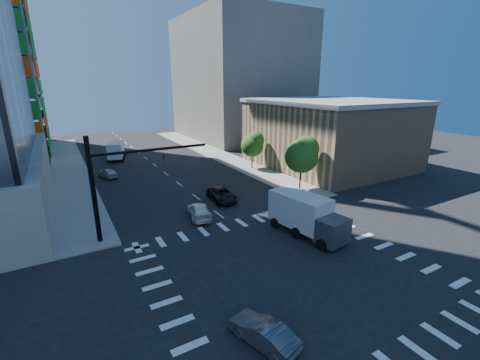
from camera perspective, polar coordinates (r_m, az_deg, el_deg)
ground at (r=24.56m, az=9.07°, el=-15.51°), size 160.00×160.00×0.00m
road_markings at (r=24.55m, az=9.07°, el=-15.50°), size 20.00×20.00×0.01m
sidewalk_ne at (r=62.96m, az=-4.87°, el=4.87°), size 5.00×60.00×0.15m
sidewalk_nw at (r=57.39m, az=-28.09°, el=1.74°), size 5.00×60.00×0.15m
commercial_building at (r=54.51m, az=15.56°, el=8.06°), size 20.50×22.50×10.60m
bg_building_ne at (r=81.61m, az=-0.15°, el=17.49°), size 24.00×30.00×28.00m
signal_mast_nw at (r=28.62m, az=-21.87°, el=0.28°), size 10.20×0.40×9.00m
tree_south at (r=40.45m, az=11.11°, el=4.58°), size 4.16×4.16×6.82m
tree_north at (r=50.23m, az=2.37°, el=6.42°), size 3.54×3.52×5.78m
car_nb_far at (r=37.19m, az=-3.27°, el=-2.57°), size 2.88×5.38×1.44m
car_sb_near at (r=32.81m, az=-7.27°, el=-5.45°), size 2.96×5.07×1.38m
car_sb_mid at (r=49.78m, az=-22.40°, el=1.15°), size 2.59×4.32×1.38m
car_sb_cross at (r=18.44m, az=4.14°, el=-25.44°), size 2.48×4.25×1.32m
box_truck_near at (r=29.16m, az=12.12°, el=-6.78°), size 3.78×7.05×3.52m
box_truck_far at (r=61.47m, az=-21.13°, el=4.76°), size 3.96×6.46×3.15m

